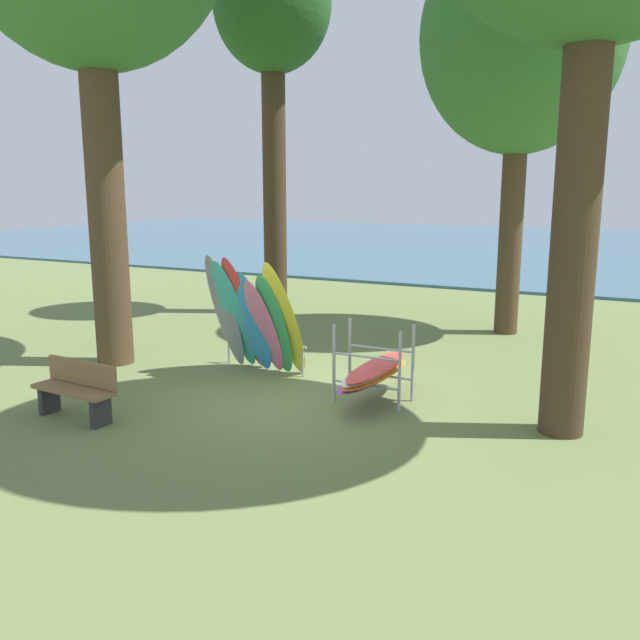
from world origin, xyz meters
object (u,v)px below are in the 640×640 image
at_px(tree_mid_behind, 522,38).
at_px(tree_far_left_back, 272,17).
at_px(leaning_board_pile, 254,320).
at_px(board_storage_rack, 374,371).
at_px(park_bench, 76,389).

height_order(tree_mid_behind, tree_far_left_back, tree_far_left_back).
xyz_separation_m(tree_mid_behind, leaning_board_pile, (-3.34, -5.68, -5.52)).
relative_size(board_storage_rack, park_bench, 1.49).
bearing_deg(tree_far_left_back, leaning_board_pile, -62.75).
xyz_separation_m(tree_mid_behind, board_storage_rack, (-0.78, -6.17, -6.04)).
relative_size(tree_mid_behind, park_bench, 6.41).
bearing_deg(tree_far_left_back, board_storage_rack, -48.01).
height_order(tree_far_left_back, park_bench, tree_far_left_back).
xyz_separation_m(board_storage_rack, park_bench, (-3.59, -2.73, -0.04)).
bearing_deg(leaning_board_pile, tree_mid_behind, 59.57).
distance_m(tree_mid_behind, park_bench, 11.63).
xyz_separation_m(leaning_board_pile, board_storage_rack, (2.56, -0.48, -0.52)).
relative_size(tree_far_left_back, park_bench, 6.80).
distance_m(leaning_board_pile, board_storage_rack, 2.66).
xyz_separation_m(leaning_board_pile, park_bench, (-1.03, -3.21, -0.56)).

